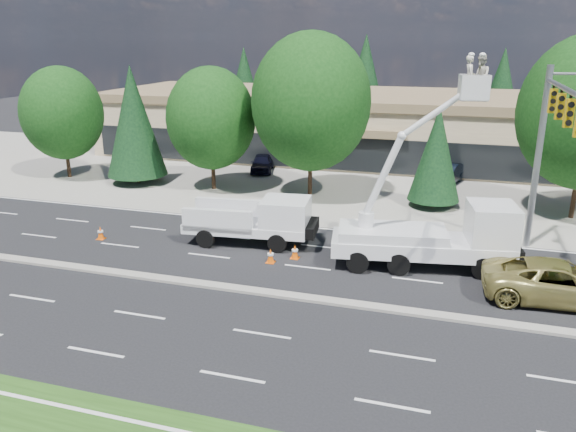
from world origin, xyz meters
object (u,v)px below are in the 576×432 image
(bucket_truck, at_px, (437,226))
(signal_mast, at_px, (549,135))
(minivan, at_px, (560,282))
(utility_pickup, at_px, (256,225))

(bucket_truck, bearing_deg, signal_mast, 15.33)
(bucket_truck, relative_size, minivan, 1.61)
(utility_pickup, bearing_deg, signal_mast, 0.11)
(signal_mast, distance_m, bucket_truck, 6.36)
(signal_mast, bearing_deg, minivan, -82.46)
(utility_pickup, distance_m, bucket_truck, 9.05)
(signal_mast, relative_size, utility_pickup, 1.54)
(bucket_truck, xyz_separation_m, minivan, (5.00, -2.18, -1.16))
(utility_pickup, xyz_separation_m, minivan, (13.97, -2.76, -0.18))
(signal_mast, bearing_deg, bucket_truck, -155.07)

